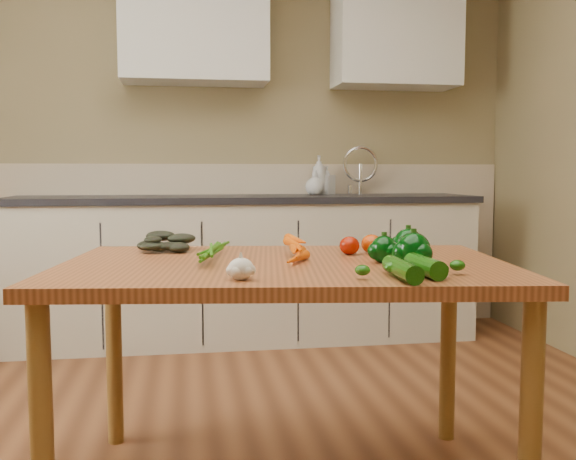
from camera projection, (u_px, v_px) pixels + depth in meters
The scene contains 18 objects.
room at pixel (242, 105), 1.93m from camera, with size 4.04×5.04×2.64m.
counter_run at pixel (248, 266), 4.02m from camera, with size 2.84×0.64×1.14m.
upper_cabinets at pixel (292, 29), 4.06m from camera, with size 2.15×0.35×0.70m.
table at pixel (285, 288), 2.06m from camera, with size 1.52×1.08×0.76m.
soap_bottle_a at pixel (319, 175), 4.20m from camera, with size 0.10×0.10×0.26m, color silver.
soap_bottle_b at pixel (327, 180), 4.23m from camera, with size 0.08×0.09×0.19m, color silver.
soap_bottle_c at pixel (315, 183), 4.11m from camera, with size 0.12×0.12×0.16m, color silver.
carrot_bunch at pixel (268, 249), 2.11m from camera, with size 0.26×0.20×0.07m, color #EB5905, non-canonical shape.
leafy_greens at pixel (165, 237), 2.33m from camera, with size 0.20×0.18×0.10m, color black, non-canonical shape.
garlic_bulb at pixel (241, 269), 1.71m from camera, with size 0.07×0.07×0.06m, color beige.
pepper_a at pixel (384, 250), 2.02m from camera, with size 0.09×0.09×0.09m, color black.
pepper_b at pixel (408, 244), 2.14m from camera, with size 0.10×0.10×0.10m, color black.
pepper_c at pixel (413, 251), 1.92m from camera, with size 0.10×0.10×0.10m, color black.
tomato_a at pixel (349, 246), 2.23m from camera, with size 0.07×0.07×0.06m, color #991302.
tomato_b at pixel (372, 244), 2.27m from camera, with size 0.07×0.07×0.07m, color #C33804.
tomato_c at pixel (407, 248), 2.17m from camera, with size 0.06×0.06×0.06m, color #C33804.
zucchini_a at pixel (425, 266), 1.77m from camera, with size 0.05×0.05×0.19m, color #0F4107.
zucchini_b at pixel (402, 269), 1.72m from camera, with size 0.05×0.05×0.22m, color #0F4107.
Camera 1 is at (-0.17, -1.78, 1.04)m, focal length 40.00 mm.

